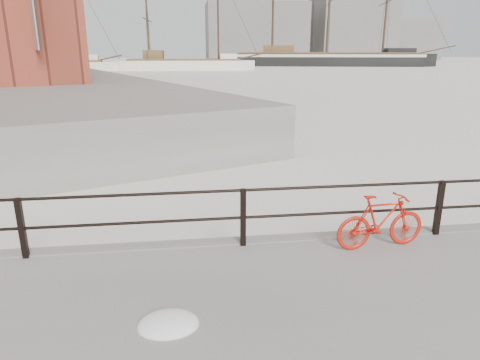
{
  "coord_description": "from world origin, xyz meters",
  "views": [
    {
      "loc": [
        -4.41,
        -6.72,
        3.53
      ],
      "look_at": [
        -3.33,
        1.5,
        1.0
      ],
      "focal_mm": 32.0,
      "sensor_mm": 36.0,
      "label": 1
    }
  ],
  "objects_px": {
    "bicycle": "(381,221)",
    "schooner_mid": "(185,70)",
    "barque_black": "(326,66)",
    "schooner_left": "(51,71)"
  },
  "relations": [
    {
      "from": "bicycle",
      "to": "schooner_left",
      "type": "xyz_separation_m",
      "value": [
        -25.6,
        72.99,
        -0.82
      ]
    },
    {
      "from": "barque_black",
      "to": "schooner_mid",
      "type": "relative_size",
      "value": 1.98
    },
    {
      "from": "barque_black",
      "to": "bicycle",
      "type": "bearing_deg",
      "value": -94.85
    },
    {
      "from": "schooner_left",
      "to": "barque_black",
      "type": "bearing_deg",
      "value": 11.95
    },
    {
      "from": "bicycle",
      "to": "barque_black",
      "type": "relative_size",
      "value": 0.03
    },
    {
      "from": "barque_black",
      "to": "schooner_mid",
      "type": "distance_m",
      "value": 36.17
    },
    {
      "from": "schooner_mid",
      "to": "bicycle",
      "type": "bearing_deg",
      "value": -84.78
    },
    {
      "from": "bicycle",
      "to": "schooner_mid",
      "type": "height_order",
      "value": "schooner_mid"
    },
    {
      "from": "bicycle",
      "to": "barque_black",
      "type": "height_order",
      "value": "barque_black"
    },
    {
      "from": "bicycle",
      "to": "schooner_left",
      "type": "distance_m",
      "value": 77.35
    }
  ]
}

